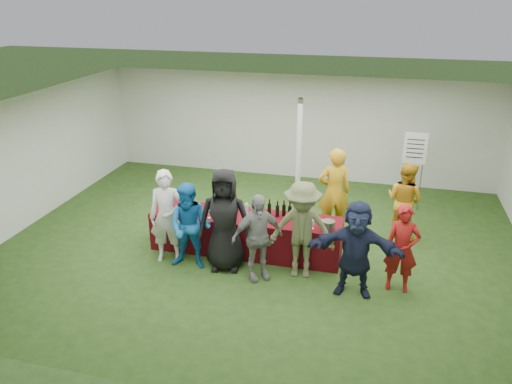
% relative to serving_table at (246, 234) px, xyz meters
% --- Properties ---
extents(ground, '(60.00, 60.00, 0.00)m').
position_rel_serving_table_xyz_m(ground, '(0.22, 0.29, -0.38)').
color(ground, '#284719').
rests_on(ground, ground).
extents(tent, '(10.00, 10.00, 10.00)m').
position_rel_serving_table_xyz_m(tent, '(0.72, 1.49, 0.98)').
color(tent, white).
rests_on(tent, ground).
extents(serving_table, '(3.60, 0.80, 0.75)m').
position_rel_serving_table_xyz_m(serving_table, '(0.00, 0.00, 0.00)').
color(serving_table, '#57070A').
rests_on(serving_table, ground).
extents(wine_bottles, '(0.89, 0.13, 0.32)m').
position_rel_serving_table_xyz_m(wine_bottles, '(0.69, 0.14, 0.50)').
color(wine_bottles, black).
rests_on(wine_bottles, serving_table).
extents(wine_glasses, '(2.72, 0.12, 0.16)m').
position_rel_serving_table_xyz_m(wine_glasses, '(-0.55, -0.25, 0.49)').
color(wine_glasses, silver).
rests_on(wine_glasses, serving_table).
extents(water_bottle, '(0.07, 0.07, 0.23)m').
position_rel_serving_table_xyz_m(water_bottle, '(-0.00, 0.08, 0.48)').
color(water_bottle, silver).
rests_on(water_bottle, serving_table).
extents(bar_towel, '(0.25, 0.18, 0.03)m').
position_rel_serving_table_xyz_m(bar_towel, '(1.49, 0.05, 0.39)').
color(bar_towel, white).
rests_on(bar_towel, serving_table).
extents(dump_bucket, '(0.23, 0.23, 0.18)m').
position_rel_serving_table_xyz_m(dump_bucket, '(1.57, -0.22, 0.46)').
color(dump_bucket, slate).
rests_on(dump_bucket, serving_table).
extents(wine_list_sign, '(0.50, 0.03, 1.80)m').
position_rel_serving_table_xyz_m(wine_list_sign, '(3.07, 2.82, 0.94)').
color(wine_list_sign, slate).
rests_on(wine_list_sign, ground).
extents(staff_pourer, '(0.76, 0.61, 1.83)m').
position_rel_serving_table_xyz_m(staff_pourer, '(1.51, 1.18, 0.54)').
color(staff_pourer, '#C79217').
rests_on(staff_pourer, ground).
extents(staff_back, '(0.96, 0.91, 1.57)m').
position_rel_serving_table_xyz_m(staff_back, '(2.89, 1.42, 0.41)').
color(staff_back, orange).
rests_on(staff_back, ground).
extents(customer_0, '(0.72, 0.56, 1.75)m').
position_rel_serving_table_xyz_m(customer_0, '(-1.29, -0.65, 0.50)').
color(customer_0, silver).
rests_on(customer_0, ground).
extents(customer_1, '(0.80, 0.64, 1.60)m').
position_rel_serving_table_xyz_m(customer_1, '(-0.80, -0.79, 0.43)').
color(customer_1, '#1666B1').
rests_on(customer_1, ground).
extents(customer_2, '(1.00, 0.74, 1.88)m').
position_rel_serving_table_xyz_m(customer_2, '(-0.20, -0.65, 0.56)').
color(customer_2, black).
rests_on(customer_2, ground).
extents(customer_3, '(0.97, 0.85, 1.57)m').
position_rel_serving_table_xyz_m(customer_3, '(0.44, -0.85, 0.41)').
color(customer_3, gray).
rests_on(customer_3, ground).
extents(customer_4, '(1.19, 0.76, 1.75)m').
position_rel_serving_table_xyz_m(customer_4, '(1.16, -0.59, 0.50)').
color(customer_4, '#545A35').
rests_on(customer_4, ground).
extents(customer_5, '(1.53, 0.51, 1.64)m').
position_rel_serving_table_xyz_m(customer_5, '(2.09, -0.92, 0.45)').
color(customer_5, '#181E38').
rests_on(customer_5, ground).
extents(customer_6, '(0.56, 0.37, 1.52)m').
position_rel_serving_table_xyz_m(customer_6, '(2.81, -0.62, 0.38)').
color(customer_6, maroon).
rests_on(customer_6, ground).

